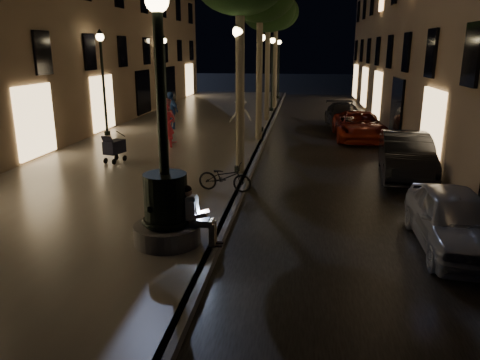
% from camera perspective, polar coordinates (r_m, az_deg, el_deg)
% --- Properties ---
extents(ground, '(120.00, 120.00, 0.00)m').
position_cam_1_polar(ground, '(22.35, 3.02, 5.00)').
color(ground, black).
rests_on(ground, ground).
extents(cobble_lane, '(6.00, 45.00, 0.02)m').
position_cam_1_polar(cobble_lane, '(22.32, 10.75, 4.76)').
color(cobble_lane, black).
rests_on(cobble_lane, ground).
extents(promenade, '(8.00, 45.00, 0.20)m').
position_cam_1_polar(promenade, '(22.99, -7.00, 5.46)').
color(promenade, slate).
rests_on(promenade, ground).
extents(curb_strip, '(0.25, 45.00, 0.20)m').
position_cam_1_polar(curb_strip, '(22.33, 3.03, 5.25)').
color(curb_strip, '#59595B').
rests_on(curb_strip, ground).
extents(fountain_lamppost, '(1.40, 1.40, 5.21)m').
position_cam_1_polar(fountain_lamppost, '(9.76, -9.05, -2.02)').
color(fountain_lamppost, '#59595B').
rests_on(fountain_lamppost, promenade).
extents(seated_man_laptop, '(0.90, 0.30, 1.27)m').
position_cam_1_polar(seated_man_laptop, '(9.71, -5.50, -4.04)').
color(seated_man_laptop, gray).
rests_on(seated_man_laptop, promenade).
extents(tree_third, '(3.00, 3.00, 7.20)m').
position_cam_1_polar(tree_third, '(27.04, 3.46, 19.91)').
color(tree_third, '#6B604C').
rests_on(tree_third, promenade).
extents(tree_far, '(3.00, 3.00, 7.50)m').
position_cam_1_polar(tree_far, '(33.03, 4.44, 19.64)').
color(tree_far, '#6B604C').
rests_on(tree_far, promenade).
extents(lamp_curb_a, '(0.36, 0.36, 4.81)m').
position_cam_1_polar(lamp_curb_a, '(15.06, -0.18, 12.24)').
color(lamp_curb_a, black).
rests_on(lamp_curb_a, promenade).
extents(lamp_curb_b, '(0.36, 0.36, 4.81)m').
position_cam_1_polar(lamp_curb_b, '(23.00, 2.58, 13.43)').
color(lamp_curb_b, black).
rests_on(lamp_curb_b, promenade).
extents(lamp_curb_c, '(0.36, 0.36, 4.81)m').
position_cam_1_polar(lamp_curb_c, '(30.97, 3.94, 14.00)').
color(lamp_curb_c, black).
rests_on(lamp_curb_c, promenade).
extents(lamp_curb_d, '(0.36, 0.36, 4.81)m').
position_cam_1_polar(lamp_curb_d, '(38.96, 4.74, 14.33)').
color(lamp_curb_d, black).
rests_on(lamp_curb_d, promenade).
extents(lamp_left_b, '(0.36, 0.36, 4.81)m').
position_cam_1_polar(lamp_left_b, '(22.82, -16.43, 12.81)').
color(lamp_left_b, black).
rests_on(lamp_left_b, promenade).
extents(lamp_left_c, '(0.36, 0.36, 4.81)m').
position_cam_1_polar(lamp_left_c, '(32.23, -9.15, 13.91)').
color(lamp_left_c, black).
rests_on(lamp_left_c, promenade).
extents(stroller, '(0.65, 1.10, 1.11)m').
position_cam_1_polar(stroller, '(17.35, -15.09, 3.90)').
color(stroller, black).
rests_on(stroller, promenade).
extents(car_front, '(1.62, 3.86, 1.31)m').
position_cam_1_polar(car_front, '(10.93, 24.66, -4.44)').
color(car_front, '#B7B8C0').
rests_on(car_front, ground).
extents(car_second, '(2.01, 4.61, 1.47)m').
position_cam_1_polar(car_second, '(16.44, 19.61, 2.82)').
color(car_second, black).
rests_on(car_second, ground).
extents(car_third, '(2.24, 4.75, 1.31)m').
position_cam_1_polar(car_third, '(22.84, 14.27, 6.44)').
color(car_third, maroon).
rests_on(car_third, ground).
extents(car_rear, '(2.06, 4.51, 1.28)m').
position_cam_1_polar(car_rear, '(26.34, 12.57, 7.69)').
color(car_rear, '#2D2C31').
rests_on(car_rear, ground).
extents(pedestrian_red, '(0.77, 0.63, 1.81)m').
position_cam_1_polar(pedestrian_red, '(19.56, -8.94, 6.57)').
color(pedestrian_red, red).
rests_on(pedestrian_red, promenade).
extents(pedestrian_pink, '(1.13, 1.01, 1.93)m').
position_cam_1_polar(pedestrian_pink, '(20.51, -8.93, 7.17)').
color(pedestrian_pink, '#CD6C7B').
rests_on(pedestrian_pink, promenade).
extents(pedestrian_white, '(1.27, 1.05, 1.71)m').
position_cam_1_polar(pedestrian_white, '(22.68, 0.09, 7.88)').
color(pedestrian_white, silver).
rests_on(pedestrian_white, promenade).
extents(pedestrian_blue, '(1.15, 1.04, 1.88)m').
position_cam_1_polar(pedestrian_blue, '(24.10, -8.43, 8.39)').
color(pedestrian_blue, '#2A4D9B').
rests_on(pedestrian_blue, promenade).
extents(pedestrian_dark, '(0.50, 0.77, 1.57)m').
position_cam_1_polar(pedestrian_dark, '(25.40, -9.63, 8.35)').
color(pedestrian_dark, '#36353B').
rests_on(pedestrian_dark, promenade).
extents(bicycle, '(1.63, 0.76, 0.82)m').
position_cam_1_polar(bicycle, '(13.36, -1.86, 0.36)').
color(bicycle, black).
rests_on(bicycle, promenade).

